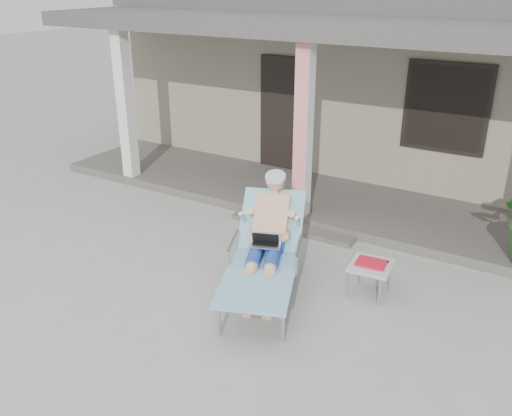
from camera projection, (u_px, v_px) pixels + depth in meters
The scene contains 7 objects.
ground at pixel (224, 284), 6.81m from camera, with size 60.00×60.00×0.00m, color #9E9E99.
house at pixel (396, 75), 11.27m from camera, with size 10.40×5.40×3.30m.
porch_deck at pixel (323, 200), 9.14m from camera, with size 10.00×2.00×0.15m, color #605B56.
porch_overhang at pixel (330, 33), 8.03m from camera, with size 10.00×2.30×2.85m.
porch_step at pixel (291, 227), 8.25m from camera, with size 2.00×0.30×0.07m, color #605B56.
lounger at pixel (266, 227), 6.40m from camera, with size 1.45×2.17×1.37m.
side_table at pixel (371, 267), 6.46m from camera, with size 0.53×0.53×0.44m.
Camera 1 is at (3.36, -4.83, 3.58)m, focal length 38.00 mm.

